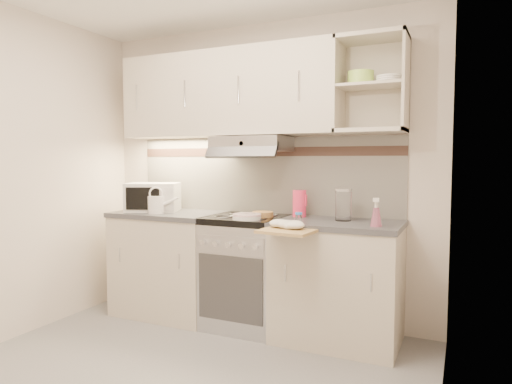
# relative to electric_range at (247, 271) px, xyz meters

# --- Properties ---
(room_shell) EXTENTS (3.04, 2.84, 2.52)m
(room_shell) POSITION_rel_electric_range_xyz_m (0.00, -0.73, 1.18)
(room_shell) COLOR beige
(room_shell) RESTS_ON ground
(base_cabinet_left) EXTENTS (0.90, 0.60, 0.86)m
(base_cabinet_left) POSITION_rel_electric_range_xyz_m (-0.75, 0.00, -0.02)
(base_cabinet_left) COLOR beige
(base_cabinet_left) RESTS_ON ground
(worktop_left) EXTENTS (0.92, 0.62, 0.04)m
(worktop_left) POSITION_rel_electric_range_xyz_m (-0.75, 0.00, 0.43)
(worktop_left) COLOR #47474C
(worktop_left) RESTS_ON base_cabinet_left
(base_cabinet_right) EXTENTS (0.90, 0.60, 0.86)m
(base_cabinet_right) POSITION_rel_electric_range_xyz_m (0.75, 0.00, -0.02)
(base_cabinet_right) COLOR beige
(base_cabinet_right) RESTS_ON ground
(worktop_right) EXTENTS (0.92, 0.62, 0.04)m
(worktop_right) POSITION_rel_electric_range_xyz_m (0.75, 0.00, 0.43)
(worktop_right) COLOR #47474C
(worktop_right) RESTS_ON base_cabinet_right
(electric_range) EXTENTS (0.60, 0.60, 0.90)m
(electric_range) POSITION_rel_electric_range_xyz_m (0.00, 0.00, 0.00)
(electric_range) COLOR #B7B7BC
(electric_range) RESTS_ON ground
(microwave) EXTENTS (0.53, 0.47, 0.25)m
(microwave) POSITION_rel_electric_range_xyz_m (-0.92, -0.01, 0.57)
(microwave) COLOR silver
(microwave) RESTS_ON worktop_left
(watering_can) EXTENTS (0.26, 0.16, 0.23)m
(watering_can) POSITION_rel_electric_range_xyz_m (-0.77, -0.15, 0.53)
(watering_can) COLOR white
(watering_can) RESTS_ON worktop_left
(plate_stack) EXTENTS (0.22, 0.22, 0.05)m
(plate_stack) POSITION_rel_electric_range_xyz_m (0.09, -0.18, 0.47)
(plate_stack) COLOR white
(plate_stack) RESTS_ON electric_range
(bread_loaf) EXTENTS (0.17, 0.17, 0.04)m
(bread_loaf) POSITION_rel_electric_range_xyz_m (0.14, 0.00, 0.47)
(bread_loaf) COLOR olive
(bread_loaf) RESTS_ON electric_range
(pink_pitcher) EXTENTS (0.11, 0.11, 0.21)m
(pink_pitcher) POSITION_rel_electric_range_xyz_m (0.40, 0.13, 0.56)
(pink_pitcher) COLOR #EF2E56
(pink_pitcher) RESTS_ON worktop_right
(glass_jar) EXTENTS (0.13, 0.13, 0.24)m
(glass_jar) POSITION_rel_electric_range_xyz_m (0.77, 0.05, 0.57)
(glass_jar) COLOR white
(glass_jar) RESTS_ON worktop_right
(spice_jar) EXTENTS (0.05, 0.05, 0.08)m
(spice_jar) POSITION_rel_electric_range_xyz_m (0.51, -0.20, 0.49)
(spice_jar) COLOR white
(spice_jar) RESTS_ON worktop_right
(spray_bottle) EXTENTS (0.08, 0.08, 0.21)m
(spray_bottle) POSITION_rel_electric_range_xyz_m (1.05, -0.15, 0.53)
(spray_bottle) COLOR pink
(spray_bottle) RESTS_ON worktop_right
(cutting_board) EXTENTS (0.38, 0.35, 0.02)m
(cutting_board) POSITION_rel_electric_range_xyz_m (0.50, -0.40, 0.42)
(cutting_board) COLOR tan
(cutting_board) RESTS_ON base_cabinet_right
(dish_towel) EXTENTS (0.28, 0.25, 0.07)m
(dish_towel) POSITION_rel_electric_range_xyz_m (0.49, -0.35, 0.46)
(dish_towel) COLOR silver
(dish_towel) RESTS_ON cutting_board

